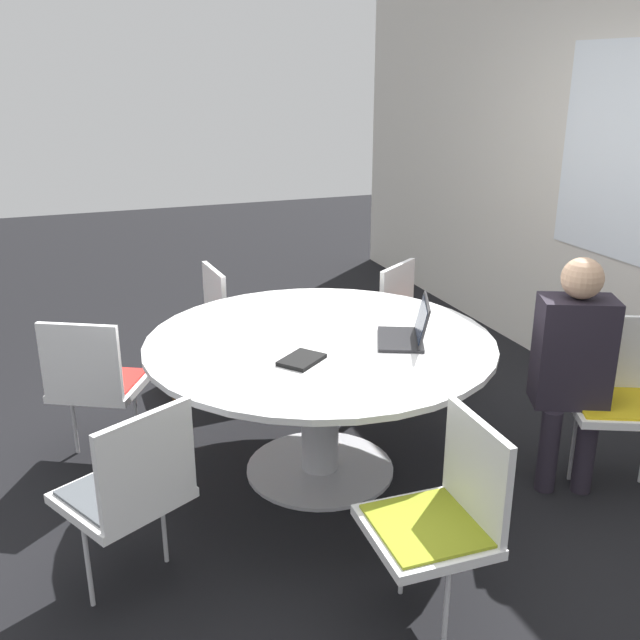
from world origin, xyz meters
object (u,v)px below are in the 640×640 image
chair_4 (131,485)px  spiral_notebook (302,360)px  chair_2 (235,318)px  chair_1 (414,319)px  laptop (409,331)px  chair_0 (613,388)px  chair_5 (443,510)px  chair_3 (94,378)px  handbag (180,371)px  person_0 (573,357)px

chair_4 → spiral_notebook: size_ratio=3.27×
chair_2 → chair_1: bearing=63.9°
laptop → chair_2: bearing=-133.2°
chair_0 → chair_2: (-1.74, -1.53, 0.00)m
chair_0 → chair_5: bearing=49.8°
chair_2 → chair_3: 1.15m
chair_4 → chair_5: size_ratio=1.00×
chair_2 → spiral_notebook: bearing=-5.4°
chair_2 → chair_3: (0.68, -0.93, 0.00)m
chair_5 → spiral_notebook: 1.00m
chair_1 → spiral_notebook: chair_1 is taller
handbag → spiral_notebook: bearing=12.5°
laptop → chair_4: bearing=-48.6°
chair_5 → laptop: size_ratio=2.11×
chair_1 → chair_5: size_ratio=1.00×
chair_0 → chair_2: same height
laptop → handbag: bearing=-122.9°
chair_3 → person_0: (1.03, 2.21, 0.20)m
chair_1 → laptop: laptop is taller
chair_0 → spiral_notebook: size_ratio=3.27×
laptop → chair_1: bearing=175.2°
laptop → spiral_notebook: size_ratio=1.55×
chair_1 → chair_5: same height
chair_0 → laptop: 1.09m
handbag → laptop: bearing=32.6°
laptop → person_0: bearing=89.0°
chair_0 → handbag: chair_0 is taller
chair_5 → handbag: chair_5 is taller
spiral_notebook → chair_1: bearing=131.8°
chair_4 → laptop: 1.52m
chair_3 → person_0: bearing=3.1°
chair_1 → chair_4: 2.37m
chair_2 → spiral_notebook: 1.45m
spiral_notebook → handbag: bearing=-167.5°
chair_2 → chair_5: (2.37, 0.19, 0.00)m
chair_5 → handbag: size_ratio=2.34×
chair_5 → laptop: bearing=-18.6°
chair_0 → chair_3: size_ratio=1.00×
chair_0 → laptop: size_ratio=2.11×
person_0 → laptop: (-0.35, -0.72, 0.11)m
spiral_notebook → chair_5: bearing=13.3°
chair_0 → spiral_notebook: (-0.31, -1.56, 0.26)m
chair_5 → chair_2: bearing=6.0°
chair_2 → chair_4: size_ratio=1.00×
laptop → spiral_notebook: laptop is taller
chair_3 → chair_5: 2.02m
person_0 → spiral_notebook: bearing=12.4°
chair_1 → chair_4: (1.36, -1.94, 0.00)m
chair_4 → handbag: bearing=47.2°
chair_2 → handbag: (-0.08, -0.36, -0.36)m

